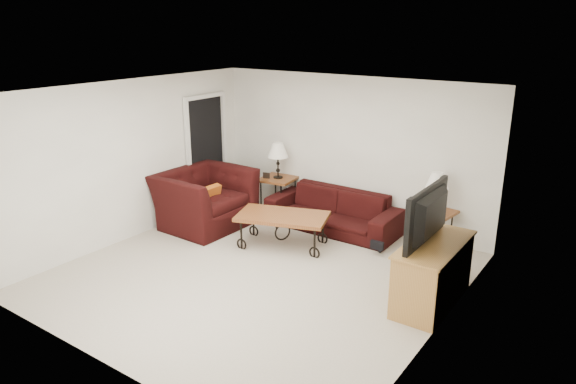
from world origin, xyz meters
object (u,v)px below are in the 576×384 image
object	(u,v)px
side_table_left	(278,195)
tv_stand	(433,273)
lamp_left	(278,161)
backpack	(380,241)
television	(436,216)
lamp_right	(436,192)
sofa	(333,210)
coffee_table	(283,230)
side_table_right	(433,230)
armchair	(205,199)

from	to	relation	value
side_table_left	tv_stand	bearing A→B (deg)	-24.82
lamp_left	backpack	world-z (taller)	lamp_left
lamp_left	television	distance (m)	3.83
lamp_right	television	bearing A→B (deg)	-70.81
sofa	coffee_table	size ratio (longest dim) A/B	1.64
lamp_left	lamp_right	world-z (taller)	lamp_left
tv_stand	sofa	bearing A→B (deg)	147.36
side_table_right	backpack	xyz separation A→B (m)	(-0.57, -0.62, -0.10)
side_table_right	backpack	distance (m)	0.85
side_table_right	lamp_left	bearing A→B (deg)	180.00
sofa	television	bearing A→B (deg)	-32.87
coffee_table	tv_stand	size ratio (longest dim) A/B	1.03
tv_stand	television	xyz separation A→B (m)	(-0.02, 0.00, 0.74)
side_table_right	television	distance (m)	1.90
armchair	tv_stand	world-z (taller)	armchair
side_table_left	television	xyz separation A→B (m)	(3.47, -1.62, 0.82)
lamp_left	armchair	distance (m)	1.49
sofa	lamp_right	distance (m)	1.77
side_table_left	tv_stand	distance (m)	3.85
coffee_table	television	bearing A→B (deg)	-8.74
sofa	lamp_left	size ratio (longest dim) A/B	3.48
lamp_left	backpack	xyz separation A→B (m)	(2.34, -0.62, -0.76)
lamp_left	coffee_table	world-z (taller)	lamp_left
sofa	side_table_right	xyz separation A→B (m)	(1.66, 0.18, -0.02)
side_table_left	television	world-z (taller)	television
sofa	lamp_left	bearing A→B (deg)	171.81
side_table_right	tv_stand	size ratio (longest dim) A/B	0.46
lamp_right	sofa	bearing A→B (deg)	-173.81
sofa	tv_stand	xyz separation A→B (m)	(2.24, -1.44, 0.07)
coffee_table	television	world-z (taller)	television
side_table_right	backpack	bearing A→B (deg)	-132.56
side_table_left	armchair	xyz separation A→B (m)	(-0.61, -1.27, 0.15)
side_table_right	sofa	bearing A→B (deg)	-173.81
sofa	coffee_table	distance (m)	1.09
armchair	tv_stand	size ratio (longest dim) A/B	1.09
side_table_left	armchair	bearing A→B (deg)	-115.83
lamp_right	backpack	xyz separation A→B (m)	(-0.57, -0.62, -0.71)
side_table_left	lamp_right	world-z (taller)	lamp_right
side_table_left	lamp_left	xyz separation A→B (m)	(0.00, 0.00, 0.64)
lamp_right	coffee_table	world-z (taller)	lamp_right
side_table_right	tv_stand	world-z (taller)	tv_stand
side_table_right	backpack	world-z (taller)	side_table_right
side_table_left	coffee_table	bearing A→B (deg)	-51.70
lamp_right	coffee_table	distance (m)	2.39
coffee_table	armchair	bearing A→B (deg)	-178.71
side_table_right	television	xyz separation A→B (m)	(0.56, -1.62, 0.84)
coffee_table	television	size ratio (longest dim) A/B	1.15
side_table_right	lamp_left	xyz separation A→B (m)	(-2.91, 0.00, 0.66)
side_table_left	side_table_right	world-z (taller)	side_table_left
side_table_right	armchair	distance (m)	3.75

